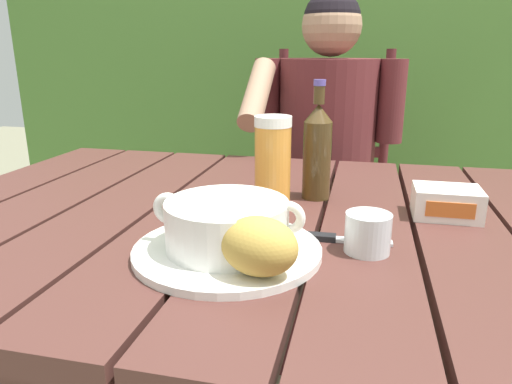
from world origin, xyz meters
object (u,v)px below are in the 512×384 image
(serving_plate, at_px, (227,250))
(table_knife, at_px, (334,239))
(person_eating, at_px, (324,154))
(beer_glass, at_px, (273,161))
(water_glass_small, at_px, (368,233))
(soup_bowl, at_px, (227,223))
(butter_tub, at_px, (446,202))
(chair_near_diner, at_px, (327,200))
(bread_roll, at_px, (259,246))
(beer_bottle, at_px, (317,150))

(serving_plate, relative_size, table_knife, 1.89)
(person_eating, relative_size, table_knife, 8.24)
(beer_glass, bearing_deg, water_glass_small, -46.90)
(soup_bowl, bearing_deg, butter_tub, 35.93)
(chair_near_diner, xyz_separation_m, bread_roll, (-0.00, -1.19, 0.31))
(bread_roll, bearing_deg, table_knife, 62.00)
(soup_bowl, xyz_separation_m, bread_roll, (0.07, -0.08, 0.00))
(chair_near_diner, xyz_separation_m, person_eating, (-0.00, -0.20, 0.22))
(serving_plate, distance_m, bread_roll, 0.11)
(person_eating, distance_m, beer_glass, 0.67)
(person_eating, bearing_deg, table_knife, -83.94)
(butter_tub, bearing_deg, chair_near_diner, 107.82)
(bread_roll, bearing_deg, person_eating, 90.01)
(beer_glass, xyz_separation_m, table_knife, (0.14, -0.17, -0.08))
(bread_roll, xyz_separation_m, table_knife, (0.09, 0.16, -0.05))
(serving_plate, xyz_separation_m, water_glass_small, (0.21, 0.06, 0.02))
(beer_glass, relative_size, beer_bottle, 0.73)
(person_eating, distance_m, beer_bottle, 0.61)
(bread_roll, distance_m, beer_glass, 0.34)
(butter_tub, bearing_deg, person_eating, 112.88)
(person_eating, height_order, butter_tub, person_eating)
(person_eating, xyz_separation_m, bread_roll, (0.00, -0.99, 0.08))
(person_eating, bearing_deg, chair_near_diner, 89.19)
(chair_near_diner, xyz_separation_m, beer_glass, (-0.05, -0.86, 0.34))
(soup_bowl, relative_size, table_knife, 1.55)
(soup_bowl, distance_m, beer_glass, 0.26)
(chair_near_diner, height_order, soup_bowl, chair_near_diner)
(table_knife, bearing_deg, chair_near_diner, 94.74)
(bread_roll, bearing_deg, chair_near_diner, 89.87)
(chair_near_diner, xyz_separation_m, soup_bowl, (-0.07, -1.11, 0.31))
(serving_plate, height_order, table_knife, serving_plate)
(beer_bottle, xyz_separation_m, butter_tub, (0.25, -0.06, -0.07))
(person_eating, xyz_separation_m, serving_plate, (-0.07, -0.91, 0.04))
(chair_near_diner, distance_m, table_knife, 1.06)
(beer_glass, bearing_deg, person_eating, 85.89)
(beer_glass, bearing_deg, butter_tub, -0.77)
(person_eating, bearing_deg, serving_plate, -94.15)
(bread_roll, bearing_deg, soup_bowl, 130.60)
(beer_glass, relative_size, butter_tub, 1.49)
(water_glass_small, bearing_deg, serving_plate, -164.68)
(soup_bowl, height_order, water_glass_small, soup_bowl)
(water_glass_small, distance_m, butter_tub, 0.24)
(soup_bowl, bearing_deg, water_glass_small, 15.32)
(table_knife, bearing_deg, soup_bowl, -150.46)
(water_glass_small, bearing_deg, chair_near_diner, 97.34)
(table_knife, bearing_deg, person_eating, 96.06)
(serving_plate, xyz_separation_m, soup_bowl, (-0.00, -0.00, 0.04))
(serving_plate, xyz_separation_m, beer_bottle, (0.10, 0.31, 0.10))
(chair_near_diner, relative_size, butter_tub, 9.02)
(bread_roll, xyz_separation_m, butter_tub, (0.28, 0.33, -0.02))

